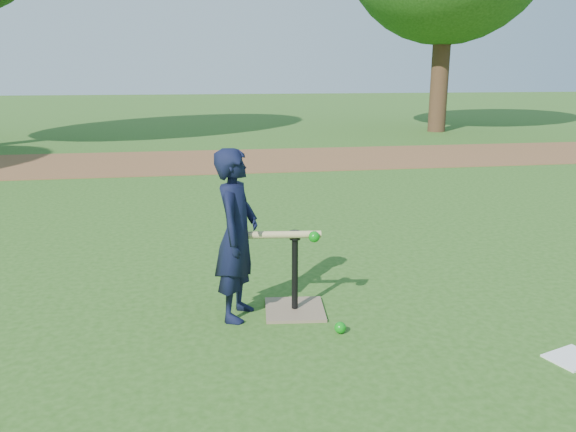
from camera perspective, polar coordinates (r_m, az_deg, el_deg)
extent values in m
plane|color=#285116|center=(3.96, -1.22, -11.29)|extent=(80.00, 80.00, 0.00)
cube|color=brown|center=(11.17, -6.88, 5.61)|extent=(24.00, 3.00, 0.01)
imported|color=black|center=(3.94, -5.23, -1.94)|extent=(0.43, 0.52, 1.22)
sphere|color=#0B8211|center=(3.88, 5.33, -11.23)|extent=(0.08, 0.08, 0.08)
cube|color=white|center=(3.98, 26.93, -12.74)|extent=(0.36, 0.31, 0.01)
cube|color=#7E6850|center=(4.21, 0.69, -9.47)|extent=(0.47, 0.47, 0.02)
cylinder|color=black|center=(4.10, 0.70, -5.78)|extent=(0.05, 0.05, 0.55)
cylinder|color=black|center=(4.01, 0.71, -1.96)|extent=(0.08, 0.08, 0.06)
cylinder|color=tan|center=(3.97, -0.94, -1.92)|extent=(0.60, 0.12, 0.05)
sphere|color=tan|center=(3.90, -5.22, -2.28)|extent=(0.06, 0.06, 0.06)
sphere|color=#0B8211|center=(3.94, 2.68, -2.12)|extent=(0.08, 0.08, 0.08)
cylinder|color=#382316|center=(17.03, 15.19, 14.03)|extent=(0.50, 0.50, 3.42)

